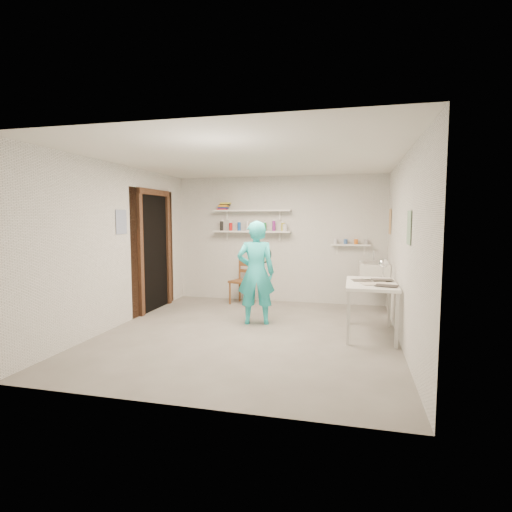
% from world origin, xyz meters
% --- Properties ---
extents(floor, '(4.00, 4.50, 0.02)m').
position_xyz_m(floor, '(0.00, 0.00, -0.01)').
color(floor, slate).
rests_on(floor, ground).
extents(ceiling, '(4.00, 4.50, 0.02)m').
position_xyz_m(ceiling, '(0.00, 0.00, 2.41)').
color(ceiling, silver).
rests_on(ceiling, wall_back).
extents(wall_back, '(4.00, 0.02, 2.40)m').
position_xyz_m(wall_back, '(0.00, 2.26, 1.20)').
color(wall_back, silver).
rests_on(wall_back, ground).
extents(wall_front, '(4.00, 0.02, 2.40)m').
position_xyz_m(wall_front, '(0.00, -2.26, 1.20)').
color(wall_front, silver).
rests_on(wall_front, ground).
extents(wall_left, '(0.02, 4.50, 2.40)m').
position_xyz_m(wall_left, '(-2.01, 0.00, 1.20)').
color(wall_left, silver).
rests_on(wall_left, ground).
extents(wall_right, '(0.02, 4.50, 2.40)m').
position_xyz_m(wall_right, '(2.01, 0.00, 1.20)').
color(wall_right, silver).
rests_on(wall_right, ground).
extents(doorway_recess, '(0.02, 0.90, 2.00)m').
position_xyz_m(doorway_recess, '(-1.99, 1.05, 1.00)').
color(doorway_recess, black).
rests_on(doorway_recess, wall_left).
extents(corridor_box, '(1.40, 1.50, 2.10)m').
position_xyz_m(corridor_box, '(-2.70, 1.05, 1.05)').
color(corridor_box, brown).
rests_on(corridor_box, ground).
extents(door_lintel, '(0.06, 1.05, 0.10)m').
position_xyz_m(door_lintel, '(-1.97, 1.05, 2.05)').
color(door_lintel, brown).
rests_on(door_lintel, wall_left).
extents(door_jamb_near, '(0.06, 0.10, 2.00)m').
position_xyz_m(door_jamb_near, '(-1.97, 0.55, 1.00)').
color(door_jamb_near, brown).
rests_on(door_jamb_near, ground).
extents(door_jamb_far, '(0.06, 0.10, 2.00)m').
position_xyz_m(door_jamb_far, '(-1.97, 1.55, 1.00)').
color(door_jamb_far, brown).
rests_on(door_jamb_far, ground).
extents(shelf_lower, '(1.50, 0.22, 0.03)m').
position_xyz_m(shelf_lower, '(-0.50, 2.13, 1.35)').
color(shelf_lower, white).
rests_on(shelf_lower, wall_back).
extents(shelf_upper, '(1.50, 0.22, 0.03)m').
position_xyz_m(shelf_upper, '(-0.50, 2.13, 1.75)').
color(shelf_upper, white).
rests_on(shelf_upper, wall_back).
extents(ledge_shelf, '(0.70, 0.14, 0.03)m').
position_xyz_m(ledge_shelf, '(1.35, 2.17, 1.12)').
color(ledge_shelf, white).
rests_on(ledge_shelf, wall_back).
extents(poster_left, '(0.01, 0.28, 0.36)m').
position_xyz_m(poster_left, '(-1.99, 0.05, 1.55)').
color(poster_left, '#334C7F').
rests_on(poster_left, wall_left).
extents(poster_right_a, '(0.01, 0.34, 0.42)m').
position_xyz_m(poster_right_a, '(1.99, 1.80, 1.55)').
color(poster_right_a, '#995933').
rests_on(poster_right_a, wall_right).
extents(poster_right_b, '(0.01, 0.30, 0.38)m').
position_xyz_m(poster_right_b, '(1.99, -0.55, 1.50)').
color(poster_right_b, '#3F724C').
rests_on(poster_right_b, wall_right).
extents(belfast_sink, '(0.48, 0.60, 0.30)m').
position_xyz_m(belfast_sink, '(1.75, 1.70, 0.70)').
color(belfast_sink, white).
rests_on(belfast_sink, wall_right).
extents(man, '(0.64, 0.50, 1.57)m').
position_xyz_m(man, '(-0.03, 0.52, 0.78)').
color(man, '#2AD2D5').
rests_on(man, ground).
extents(wall_clock, '(0.28, 0.10, 0.28)m').
position_xyz_m(wall_clock, '(0.02, 0.74, 1.04)').
color(wall_clock, beige).
rests_on(wall_clock, man).
extents(wooden_chair, '(0.50, 0.49, 0.85)m').
position_xyz_m(wooden_chair, '(-0.61, 1.83, 0.42)').
color(wooden_chair, brown).
rests_on(wooden_chair, ground).
extents(work_table, '(0.66, 1.10, 0.73)m').
position_xyz_m(work_table, '(1.64, 0.30, 0.37)').
color(work_table, white).
rests_on(work_table, ground).
extents(desk_lamp, '(0.14, 0.14, 0.14)m').
position_xyz_m(desk_lamp, '(1.82, 0.74, 0.95)').
color(desk_lamp, white).
rests_on(desk_lamp, work_table).
extents(spray_cans, '(1.29, 0.06, 0.17)m').
position_xyz_m(spray_cans, '(-0.50, 2.13, 1.45)').
color(spray_cans, black).
rests_on(spray_cans, shelf_lower).
extents(book_stack, '(0.26, 0.14, 0.14)m').
position_xyz_m(book_stack, '(-1.06, 2.13, 1.83)').
color(book_stack, red).
rests_on(book_stack, shelf_upper).
extents(ledge_pots, '(0.48, 0.07, 0.09)m').
position_xyz_m(ledge_pots, '(1.35, 2.17, 1.18)').
color(ledge_pots, silver).
rests_on(ledge_pots, ledge_shelf).
extents(papers, '(0.30, 0.22, 0.03)m').
position_xyz_m(papers, '(1.64, 0.30, 0.75)').
color(papers, silver).
rests_on(papers, work_table).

